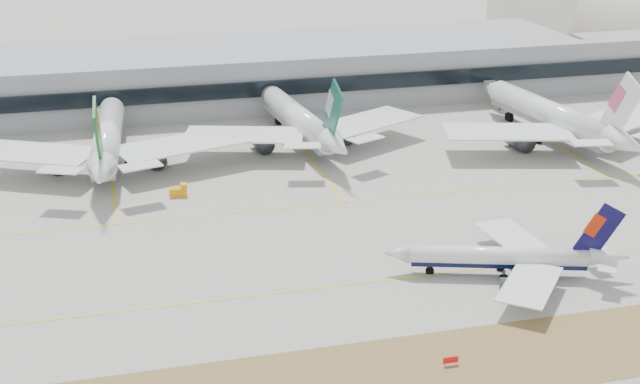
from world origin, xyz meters
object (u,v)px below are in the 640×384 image
object	(u,v)px
widebody_cathay	(301,122)
widebody_china_air	(556,118)
terminal	(198,75)
taxiing_airliner	(507,258)
widebody_eva	(107,141)

from	to	relation	value
widebody_cathay	widebody_china_air	distance (m)	61.17
widebody_cathay	terminal	size ratio (longest dim) A/B	0.21
terminal	taxiing_airliner	bearing A→B (deg)	-74.06
widebody_china_air	terminal	distance (m)	98.32
widebody_eva	terminal	bearing A→B (deg)	-23.04
widebody_eva	widebody_cathay	world-z (taller)	widebody_eva
taxiing_airliner	widebody_cathay	distance (m)	79.13
widebody_china_air	terminal	world-z (taller)	widebody_china_air
widebody_cathay	terminal	distance (m)	49.65
taxiing_airliner	widebody_cathay	xyz separation A→B (m)	(-16.58, 77.33, 2.44)
taxiing_airliner	widebody_cathay	size ratio (longest dim) A/B	0.66
widebody_eva	terminal	size ratio (longest dim) A/B	0.22
taxiing_airliner	terminal	xyz separation A→B (m)	(-35.22, 123.32, 4.23)
widebody_china_air	widebody_cathay	bearing A→B (deg)	70.31
widebody_eva	widebody_china_air	size ratio (longest dim) A/B	0.99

